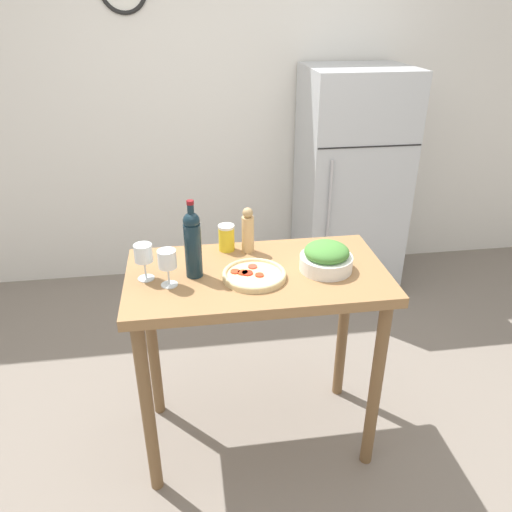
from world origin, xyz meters
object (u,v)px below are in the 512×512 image
wine_glass_far (144,255)px  pepper_mill (248,231)px  wine_bottle (193,243)px  homemade_pizza (254,275)px  wine_glass_near (167,261)px  salt_canister (227,238)px  refrigerator (350,183)px  salad_bowl (326,258)px

wine_glass_far → pepper_mill: size_ratio=0.73×
wine_bottle → homemade_pizza: size_ratio=1.26×
homemade_pizza → wine_glass_near: bearing=-178.4°
wine_glass_near → wine_glass_far: size_ratio=1.00×
wine_glass_near → wine_bottle: bearing=32.2°
wine_glass_near → homemade_pizza: (0.35, 0.01, -0.10)m
salt_canister → refrigerator: bearing=51.1°
wine_glass_near → salad_bowl: bearing=3.2°
wine_bottle → wine_glass_far: 0.21m
refrigerator → wine_glass_far: bearing=-132.9°
wine_bottle → wine_glass_far: wine_bottle is taller
wine_bottle → salt_canister: (0.16, 0.22, -0.09)m
wine_glass_near → wine_glass_far: bearing=145.1°
wine_glass_far → wine_glass_near: bearing=-34.9°
wine_glass_far → homemade_pizza: (0.45, -0.06, -0.10)m
wine_glass_far → wine_bottle: bearing=-0.3°
refrigerator → salt_canister: 1.64m
salt_canister → homemade_pizza: bearing=-72.4°
homemade_pizza → wine_glass_far: bearing=172.7°
wine_glass_near → wine_glass_far: (-0.10, 0.07, 0.00)m
refrigerator → wine_bottle: refrigerator is taller
wine_glass_near → salad_bowl: 0.67m
wine_glass_near → salad_bowl: wine_glass_near is taller
homemade_pizza → wine_bottle: bearing=167.0°
refrigerator → wine_bottle: size_ratio=4.77×
wine_glass_far → pepper_mill: (0.46, 0.19, -0.01)m
refrigerator → homemade_pizza: 1.81m
wine_bottle → salt_canister: bearing=54.8°
wine_glass_far → salt_canister: bearing=31.7°
pepper_mill → salad_bowl: (0.31, -0.22, -0.05)m
wine_bottle → pepper_mill: size_ratio=1.56×
wine_bottle → wine_glass_far: bearing=179.7°
refrigerator → pepper_mill: 1.61m
refrigerator → wine_glass_far: (-1.38, -1.49, 0.26)m
wine_glass_far → homemade_pizza: size_ratio=0.59×
refrigerator → salt_canister: refrigerator is taller
wine_glass_near → refrigerator: bearing=50.5°
pepper_mill → homemade_pizza: bearing=-91.7°
refrigerator → homemade_pizza: (-0.93, -1.54, 0.17)m
wine_glass_far → salt_canister: size_ratio=1.27×
wine_glass_near → salt_canister: wine_glass_near is taller
pepper_mill → salt_canister: size_ratio=1.74×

